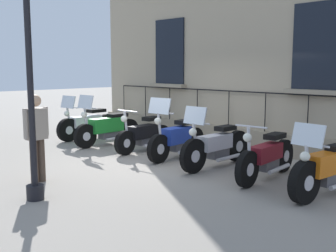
{
  "coord_description": "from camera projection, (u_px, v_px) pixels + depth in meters",
  "views": [
    {
      "loc": [
        6.35,
        6.75,
        2.13
      ],
      "look_at": [
        -0.18,
        0.0,
        0.8
      ],
      "focal_mm": 44.4,
      "sensor_mm": 36.0,
      "label": 1
    }
  ],
  "objects": [
    {
      "name": "pedestrian_standing",
      "position": [
        36.0,
        133.0,
        7.64
      ],
      "size": [
        0.52,
        0.28,
        1.64
      ],
      "color": "#47382D",
      "rests_on": "ground_plane"
    },
    {
      "name": "motorcycle_blue",
      "position": [
        177.0,
        139.0,
        9.75
      ],
      "size": [
        2.02,
        0.7,
        1.46
      ],
      "color": "black",
      "rests_on": "ground_plane"
    },
    {
      "name": "motorcycle_black",
      "position": [
        144.0,
        135.0,
        10.59
      ],
      "size": [
        1.95,
        0.67,
        1.09
      ],
      "color": "black",
      "rests_on": "ground_plane"
    },
    {
      "name": "motorcycle_white",
      "position": [
        87.0,
        124.0,
        12.43
      ],
      "size": [
        2.09,
        0.74,
        1.32
      ],
      "color": "black",
      "rests_on": "ground_plane"
    },
    {
      "name": "ground_plane",
      "position": [
        162.0,
        161.0,
        9.48
      ],
      "size": [
        60.0,
        60.0,
        0.0
      ],
      "primitive_type": "plane",
      "color": "gray"
    },
    {
      "name": "motorcycle_green",
      "position": [
        107.0,
        128.0,
        11.46
      ],
      "size": [
        2.16,
        0.72,
        1.41
      ],
      "color": "black",
      "rests_on": "ground_plane"
    },
    {
      "name": "motorcycle_silver",
      "position": [
        216.0,
        146.0,
        8.88
      ],
      "size": [
        2.23,
        0.65,
        1.35
      ],
      "color": "black",
      "rests_on": "ground_plane"
    },
    {
      "name": "motorcycle_maroon",
      "position": [
        267.0,
        157.0,
        7.92
      ],
      "size": [
        2.16,
        0.62,
        1.11
      ],
      "color": "black",
      "rests_on": "ground_plane"
    },
    {
      "name": "motorcycle_orange",
      "position": [
        328.0,
        170.0,
        6.89
      ],
      "size": [
        2.07,
        0.66,
        1.27
      ],
      "color": "black",
      "rests_on": "ground_plane"
    }
  ]
}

